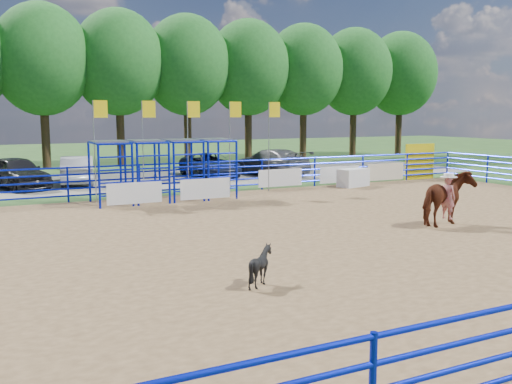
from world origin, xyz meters
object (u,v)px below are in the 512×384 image
announcer_table (353,178)px  car_a (17,172)px  car_b (77,170)px  car_d (271,162)px  calf (261,266)px  car_c (210,165)px  horse_and_rider (448,197)px

announcer_table → car_a: 16.68m
car_a → car_b: (2.96, 0.49, -0.05)m
announcer_table → car_d: size_ratio=0.31×
car_a → car_d: car_a is taller
calf → car_c: size_ratio=0.17×
horse_and_rider → car_d: 16.55m
car_c → car_d: (3.54, -0.90, 0.10)m
horse_and_rider → car_c: size_ratio=0.49×
car_b → calf: bearing=101.1°
announcer_table → car_d: 6.81m
horse_and_rider → car_b: size_ratio=0.54×
calf → car_d: (10.63, 19.51, 0.35)m
horse_and_rider → car_d: (2.21, 16.40, -0.17)m
announcer_table → car_c: car_c is taller
calf → car_a: 19.98m
car_a → car_d: 14.07m
calf → car_b: (-0.47, 20.17, 0.31)m
car_a → car_c: car_a is taller
announcer_table → car_d: (-1.13, 6.70, 0.33)m
announcer_table → car_c: size_ratio=0.34×
announcer_table → calf: bearing=-132.6°
car_a → car_b: 3.00m
car_c → car_b: bearing=179.7°
car_b → car_c: car_b is taller
car_c → car_d: car_d is taller
announcer_table → calf: (-11.77, -12.80, -0.02)m
horse_and_rider → car_d: size_ratio=0.44×
car_a → car_c: size_ratio=0.94×
horse_and_rider → calf: 8.99m
calf → car_b: car_b is taller
calf → car_d: size_ratio=0.16×
calf → car_d: bearing=-23.6°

